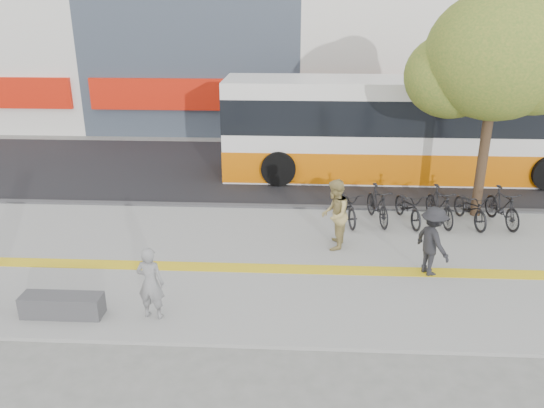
# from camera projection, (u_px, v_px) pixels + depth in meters

# --- Properties ---
(ground) EXTENTS (120.00, 120.00, 0.00)m
(ground) POSITION_uv_depth(u_px,v_px,m) (204.00, 292.00, 11.72)
(ground) COLOR slate
(ground) RESTS_ON ground
(sidewalk) EXTENTS (40.00, 7.00, 0.08)m
(sidewalk) POSITION_uv_depth(u_px,v_px,m) (214.00, 259.00, 13.10)
(sidewalk) COLOR gray
(sidewalk) RESTS_ON ground
(tactile_strip) EXTENTS (40.00, 0.45, 0.01)m
(tactile_strip) POSITION_uv_depth(u_px,v_px,m) (211.00, 267.00, 12.62)
(tactile_strip) COLOR gold
(tactile_strip) RESTS_ON sidewalk
(street) EXTENTS (40.00, 8.00, 0.06)m
(street) POSITION_uv_depth(u_px,v_px,m) (245.00, 169.00, 20.11)
(street) COLOR black
(street) RESTS_ON ground
(curb) EXTENTS (40.00, 0.25, 0.14)m
(curb) POSITION_uv_depth(u_px,v_px,m) (232.00, 207.00, 16.36)
(curb) COLOR #3D3D40
(curb) RESTS_ON ground
(bench) EXTENTS (1.60, 0.45, 0.45)m
(bench) POSITION_uv_depth(u_px,v_px,m) (62.00, 305.00, 10.62)
(bench) COLOR #3D3D40
(bench) RESTS_ON sidewalk
(street_tree) EXTENTS (4.40, 3.80, 6.31)m
(street_tree) POSITION_uv_depth(u_px,v_px,m) (495.00, 58.00, 14.26)
(street_tree) COLOR #3B2B1B
(street_tree) RESTS_ON sidewalk
(bus) EXTENTS (12.78, 3.03, 3.40)m
(bus) POSITION_uv_depth(u_px,v_px,m) (408.00, 131.00, 18.78)
(bus) COLOR silver
(bus) RESTS_ON street
(bicycle_row) EXTENTS (5.20, 1.89, 1.05)m
(bicycle_row) POSITION_uv_depth(u_px,v_px,m) (423.00, 206.00, 14.97)
(bicycle_row) COLOR black
(bicycle_row) RESTS_ON sidewalk
(seated_woman) EXTENTS (0.60, 0.44, 1.50)m
(seated_woman) POSITION_uv_depth(u_px,v_px,m) (151.00, 283.00, 10.39)
(seated_woman) COLOR black
(seated_woman) RESTS_ON sidewalk
(pedestrian_tan) EXTENTS (0.82, 0.97, 1.79)m
(pedestrian_tan) POSITION_uv_depth(u_px,v_px,m) (335.00, 215.00, 13.33)
(pedestrian_tan) COLOR #9F8C53
(pedestrian_tan) RESTS_ON sidewalk
(pedestrian_dark) EXTENTS (0.99, 1.20, 1.62)m
(pedestrian_dark) POSITION_uv_depth(u_px,v_px,m) (433.00, 241.00, 12.05)
(pedestrian_dark) COLOR black
(pedestrian_dark) RESTS_ON sidewalk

